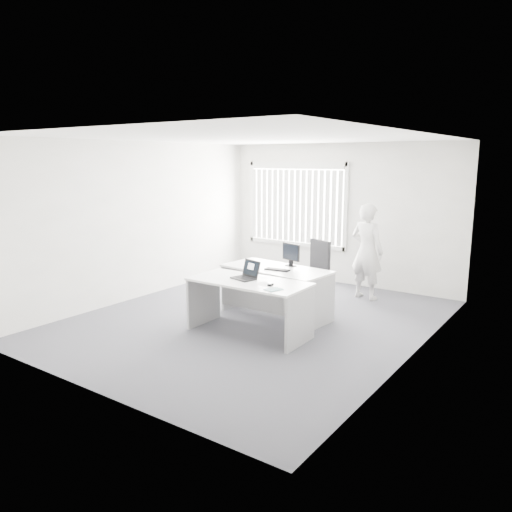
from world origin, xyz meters
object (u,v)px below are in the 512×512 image
Objects in this scene: person at (367,251)px; office_chair at (312,286)px; desk_near at (249,296)px; laptop at (243,270)px; desk_far at (276,281)px; monitor at (291,255)px.

office_chair is at bearing 69.87° from person.
laptop reaches higher than desk_near.
desk_far is 0.49m from monitor.
laptop is at bearing 168.30° from desk_near.
monitor reaches higher than desk_far.
office_chair is 1.25m from person.
desk_far is 0.88m from office_chair.
desk_near is 0.37m from laptop.
office_chair is 3.06× the size of monitor.
laptop is 0.91× the size of monitor.
laptop is at bearing -80.05° from monitor.
laptop is at bearing -72.87° from office_chair.
desk_far is 1.60× the size of office_chair.
laptop is (-0.17, -1.74, 0.57)m from office_chair.
office_chair is at bearing 97.45° from monitor.
desk_far is 5.36× the size of laptop.
office_chair reaches higher than desk_far.
office_chair is 3.35× the size of laptop.
person is (0.57, 0.98, 0.51)m from office_chair.
desk_far is at bearing -100.87° from monitor.
monitor is (-0.01, 1.18, 0.41)m from desk_near.
monitor reaches higher than office_chair.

